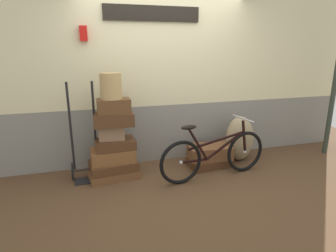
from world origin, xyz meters
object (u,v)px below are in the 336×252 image
suitcase_1 (113,166)px  suitcase_6 (114,106)px  suitcase_0 (114,173)px  suitcase_5 (114,119)px  wicker_basket (111,86)px  suitcase_3 (115,144)px  burlap_sack (240,138)px  suitcase_2 (113,155)px  bicycle (214,155)px  suitcase_4 (112,132)px  suitcase_7 (208,162)px  luggage_trolley (85,155)px  suitcase_8 (210,152)px

suitcase_1 → suitcase_6: suitcase_6 is taller
suitcase_0 → suitcase_6: 0.98m
suitcase_5 → wicker_basket: bearing=159.0°
suitcase_5 → wicker_basket: 0.45m
suitcase_3 → burlap_sack: size_ratio=0.74×
suitcase_3 → suitcase_2: bearing=164.8°
bicycle → suitcase_2: bearing=162.3°
burlap_sack → suitcase_0: bearing=-178.2°
suitcase_5 → suitcase_6: (0.01, -0.00, 0.18)m
suitcase_4 → bicycle: bicycle is taller
suitcase_0 → suitcase_7: (1.47, -0.03, 0.01)m
suitcase_3 → luggage_trolley: size_ratio=0.39×
suitcase_1 → wicker_basket: wicker_basket is taller
suitcase_8 → bicycle: bearing=-100.1°
suitcase_1 → suitcase_7: suitcase_1 is taller
suitcase_5 → suitcase_8: bearing=1.7°
suitcase_3 → suitcase_7: size_ratio=0.87×
suitcase_2 → suitcase_1: bearing=-94.2°
suitcase_5 → burlap_sack: (2.01, 0.08, -0.48)m
suitcase_5 → suitcase_8: size_ratio=0.82×
suitcase_8 → wicker_basket: wicker_basket is taller
suitcase_6 → suitcase_8: size_ratio=0.67×
suitcase_3 → suitcase_6: suitcase_6 is taller
suitcase_5 → suitcase_8: suitcase_5 is taller
suitcase_0 → suitcase_8: suitcase_8 is taller
suitcase_3 → suitcase_0: bearing=-178.9°
wicker_basket → burlap_sack: size_ratio=0.47×
suitcase_2 → wicker_basket: wicker_basket is taller
luggage_trolley → suitcase_2: bearing=-5.6°
suitcase_1 → wicker_basket: (0.02, 0.00, 1.13)m
suitcase_1 → suitcase_5: bearing=-12.9°
suitcase_6 → luggage_trolley: luggage_trolley is taller
suitcase_4 → burlap_sack: size_ratio=0.47×
suitcase_2 → suitcase_4: bearing=-21.0°
suitcase_6 → bicycle: bearing=-16.1°
suitcase_0 → suitcase_2: (0.00, 0.01, 0.27)m
suitcase_4 → suitcase_6: suitcase_6 is taller
suitcase_2 → suitcase_6: bearing=-34.4°
suitcase_5 → bicycle: bearing=-14.9°
suitcase_2 → suitcase_3: size_ratio=1.11×
suitcase_2 → suitcase_0: bearing=-112.2°
suitcase_5 → burlap_sack: bearing=4.4°
suitcase_2 → bicycle: bicycle is taller
suitcase_3 → luggage_trolley: 0.44m
suitcase_0 → suitcase_1: size_ratio=1.06×
suitcase_2 → suitcase_8: bearing=-3.0°
suitcase_5 → bicycle: 1.48m
suitcase_4 → suitcase_6: 0.38m
suitcase_6 → suitcase_8: bearing=0.7°
luggage_trolley → burlap_sack: luggage_trolley is taller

